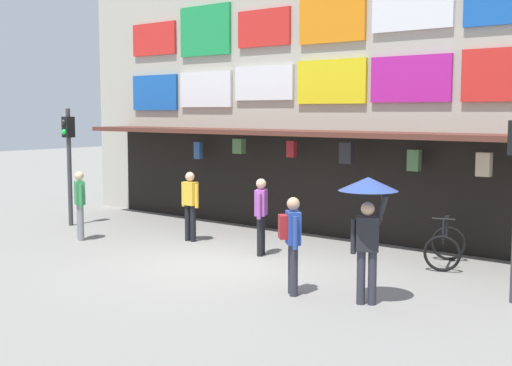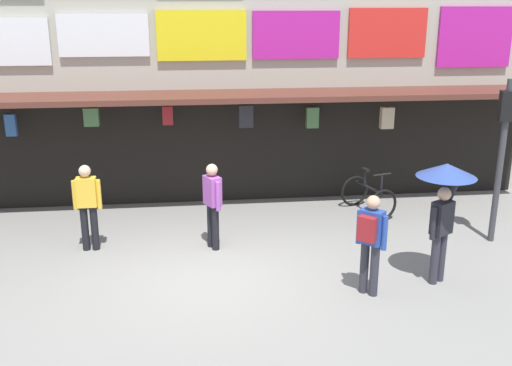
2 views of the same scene
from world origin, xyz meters
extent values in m
plane|color=gray|center=(0.00, 0.00, 0.00)|extent=(80.00, 80.00, 0.00)
cube|color=#B2AD9E|center=(0.00, 4.60, 4.00)|extent=(18.00, 1.20, 8.00)
cube|color=#592D23|center=(0.00, 3.30, 2.60)|extent=(15.30, 1.40, 0.12)
cube|color=white|center=(-4.22, 3.95, 3.74)|extent=(1.95, 0.08, 1.00)
cube|color=white|center=(-2.11, 3.95, 3.87)|extent=(1.93, 0.08, 0.90)
cube|color=yellow|center=(0.00, 3.95, 3.85)|extent=(1.97, 0.08, 1.07)
cube|color=#B71E93|center=(2.11, 3.95, 3.85)|extent=(1.97, 0.08, 1.04)
cube|color=red|center=(4.22, 3.95, 3.88)|extent=(1.81, 0.08, 1.10)
cube|color=#B71E93|center=(6.33, 3.95, 3.78)|extent=(1.77, 0.08, 1.37)
cylinder|color=black|center=(-4.14, 3.55, 2.40)|extent=(0.02, 0.02, 0.28)
cube|color=#2D5693|center=(-4.14, 3.55, 2.03)|extent=(0.22, 0.13, 0.48)
cylinder|color=black|center=(-2.40, 3.29, 2.47)|extent=(0.02, 0.02, 0.13)
cube|color=#477042|center=(-2.40, 3.29, 2.22)|extent=(0.31, 0.19, 0.39)
cylinder|color=black|center=(-0.80, 3.42, 2.47)|extent=(0.02, 0.02, 0.15)
cube|color=maroon|center=(-0.80, 3.42, 2.19)|extent=(0.22, 0.13, 0.40)
cylinder|color=black|center=(0.90, 3.26, 2.48)|extent=(0.02, 0.02, 0.13)
cube|color=#232328|center=(0.90, 3.26, 2.17)|extent=(0.31, 0.19, 0.49)
cylinder|color=black|center=(2.45, 3.55, 2.41)|extent=(0.02, 0.02, 0.26)
cube|color=#477042|center=(2.45, 3.55, 2.05)|extent=(0.28, 0.17, 0.47)
cylinder|color=black|center=(4.10, 3.29, 2.42)|extent=(0.02, 0.02, 0.24)
cube|color=tan|center=(4.10, 3.29, 2.05)|extent=(0.29, 0.17, 0.49)
cube|color=black|center=(0.00, 3.98, 1.25)|extent=(15.30, 0.04, 2.50)
cylinder|color=#38383D|center=(5.56, 0.88, 1.60)|extent=(0.12, 0.12, 3.20)
cube|color=black|center=(5.56, 0.88, 2.70)|extent=(0.33, 0.30, 0.56)
sphere|color=black|center=(5.59, 1.01, 2.83)|extent=(0.15, 0.15, 0.15)
sphere|color=#19DB3D|center=(5.59, 1.01, 2.57)|extent=(0.15, 0.15, 0.15)
torus|color=black|center=(3.75, 2.19, 0.36)|extent=(0.71, 0.27, 0.72)
torus|color=black|center=(3.43, 3.24, 0.36)|extent=(0.71, 0.27, 0.72)
cylinder|color=black|center=(3.59, 2.71, 0.61)|extent=(0.34, 0.96, 0.05)
cylinder|color=black|center=(3.54, 2.87, 0.78)|extent=(0.04, 0.04, 0.35)
cube|color=black|center=(3.54, 2.87, 0.97)|extent=(0.15, 0.22, 0.06)
cylinder|color=black|center=(3.72, 2.27, 0.78)|extent=(0.04, 0.04, 0.50)
cylinder|color=black|center=(3.72, 2.27, 1.03)|extent=(0.43, 0.16, 0.04)
cylinder|color=#2D2D38|center=(2.41, -0.94, 0.44)|extent=(0.14, 0.14, 0.88)
cylinder|color=#2D2D38|center=(2.53, -1.06, 0.44)|extent=(0.14, 0.14, 0.88)
cube|color=#28479E|center=(2.47, -1.00, 1.16)|extent=(0.41, 0.41, 0.56)
sphere|color=tan|center=(2.47, -1.00, 1.57)|extent=(0.22, 0.22, 0.22)
cylinder|color=#28479E|center=(2.31, -0.85, 1.11)|extent=(0.09, 0.09, 0.56)
cylinder|color=#28479E|center=(2.63, -1.15, 1.11)|extent=(0.09, 0.09, 0.56)
cube|color=maroon|center=(2.36, -1.12, 1.18)|extent=(0.31, 0.31, 0.40)
cylinder|color=#2D2D38|center=(3.67, -0.77, 0.44)|extent=(0.14, 0.14, 0.88)
cylinder|color=#2D2D38|center=(3.82, -0.68, 0.44)|extent=(0.14, 0.14, 0.88)
cube|color=#232328|center=(3.74, -0.73, 1.16)|extent=(0.42, 0.37, 0.56)
sphere|color=tan|center=(3.74, -0.73, 1.57)|extent=(0.22, 0.22, 0.22)
cylinder|color=#232328|center=(3.55, -0.84, 1.11)|extent=(0.09, 0.09, 0.56)
cylinder|color=#232328|center=(3.93, -0.61, 1.56)|extent=(0.23, 0.09, 0.48)
cylinder|color=#4C3823|center=(3.93, -0.61, 1.67)|extent=(0.02, 0.02, 0.55)
cone|color=#334C99|center=(3.74, -0.73, 1.97)|extent=(0.96, 0.96, 0.22)
cylinder|color=black|center=(0.01, 1.23, 0.44)|extent=(0.14, 0.14, 0.88)
cylinder|color=black|center=(0.09, 1.07, 0.44)|extent=(0.14, 0.14, 0.88)
cube|color=#9E4CA8|center=(0.05, 1.15, 1.16)|extent=(0.36, 0.42, 0.56)
sphere|color=tan|center=(0.05, 1.15, 1.57)|extent=(0.22, 0.22, 0.22)
cylinder|color=#9E4CA8|center=(-0.04, 1.34, 1.11)|extent=(0.09, 0.09, 0.56)
cylinder|color=#9E4CA8|center=(0.15, 0.95, 1.11)|extent=(0.09, 0.09, 0.56)
cylinder|color=black|center=(-2.19, 1.33, 0.44)|extent=(0.14, 0.14, 0.88)
cylinder|color=black|center=(-2.37, 1.33, 0.44)|extent=(0.14, 0.14, 0.88)
cube|color=gold|center=(-2.28, 1.33, 1.16)|extent=(0.36, 0.22, 0.56)
sphere|color=beige|center=(-2.28, 1.33, 1.57)|extent=(0.22, 0.22, 0.22)
cylinder|color=gold|center=(-2.06, 1.33, 1.11)|extent=(0.09, 0.09, 0.56)
cylinder|color=gold|center=(-2.50, 1.33, 1.11)|extent=(0.09, 0.09, 0.56)
camera|label=1|loc=(9.13, -10.19, 3.12)|focal=47.56mm
camera|label=2|loc=(-0.32, -9.30, 4.53)|focal=40.96mm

